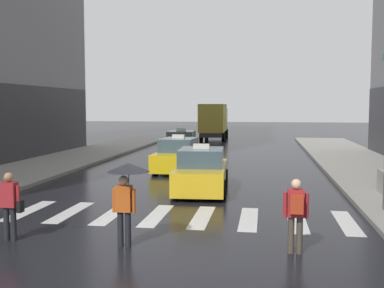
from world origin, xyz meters
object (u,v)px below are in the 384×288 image
Objects in this scene: box_truck at (214,120)px; pedestrian_with_handbag at (10,202)px; pedestrian_with_backpack at (296,210)px; taxi_lead at (201,172)px; pedestrian_with_umbrella at (127,181)px; taxi_second at (179,156)px; taxi_third at (182,145)px.

pedestrian_with_handbag is (-1.33, -32.69, -0.92)m from box_truck.
pedestrian_with_backpack is 6.69m from pedestrian_with_handbag.
box_truck reaches higher than pedestrian_with_backpack.
taxi_lead reaches higher than pedestrian_with_handbag.
pedestrian_with_umbrella reaches higher than pedestrian_with_backpack.
pedestrian_with_umbrella reaches higher than taxi_second.
pedestrian_with_handbag is (-6.69, -0.04, -0.04)m from pedestrian_with_backpack.
taxi_lead is 2.39× the size of pedestrian_with_umbrella.
taxi_third is 2.79× the size of pedestrian_with_backpack.
taxi_second is 20.43m from box_truck.
taxi_lead is 7.66m from pedestrian_with_backpack.
box_truck is (0.52, 14.08, 1.13)m from taxi_third.
taxi_second is 12.43m from pedestrian_with_handbag.
pedestrian_with_backpack is (3.03, -7.04, 0.25)m from taxi_lead.
box_truck is 3.91× the size of pedestrian_with_umbrella.
pedestrian_with_backpack is 1.00× the size of pedestrian_with_handbag.
pedestrian_with_umbrella reaches higher than taxi_third.
pedestrian_with_backpack is at bearing -66.71° from taxi_lead.
taxi_second reaches higher than pedestrian_with_backpack.
pedestrian_with_backpack is (5.36, -32.65, -0.88)m from box_truck.
taxi_second is 0.61× the size of box_truck.
taxi_lead reaches higher than pedestrian_with_backpack.
taxi_second is 1.00× the size of taxi_third.
taxi_second is at bearing -80.98° from taxi_third.
box_truck is 33.10m from pedestrian_with_backpack.
pedestrian_with_umbrella reaches higher than taxi_lead.
taxi_third is 0.61× the size of box_truck.
pedestrian_with_backpack is (3.77, 0.08, -0.54)m from pedestrian_with_umbrella.
taxi_second is at bearing 81.62° from pedestrian_with_handbag.
pedestrian_with_umbrella is at bearing -0.63° from pedestrian_with_handbag.
taxi_second is 13.19m from pedestrian_with_backpack.
taxi_lead is 11.88m from taxi_third.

